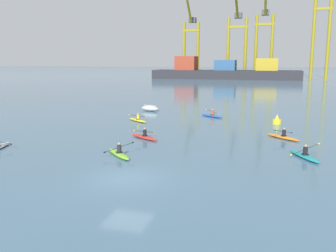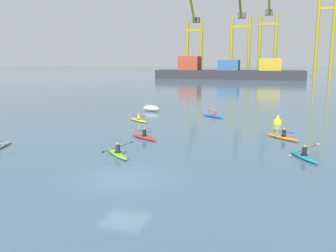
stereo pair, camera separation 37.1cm
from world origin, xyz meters
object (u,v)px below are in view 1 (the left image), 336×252
Objects in this scene: kayak_lime at (119,153)px; gantry_crane_west_mid at (237,37)px; gantry_crane_east_mid at (264,34)px; kayak_blue at (212,115)px; container_barge at (225,72)px; kayak_teal at (304,155)px; kayak_orange at (283,137)px; kayak_red at (144,137)px; kayak_yellow at (138,120)px; channel_buoy at (277,120)px; gantry_crane_west at (191,39)px; gantry_crane_east at (322,24)px; capsized_dinghy at (150,108)px.

gantry_crane_west_mid is at bearing 91.32° from kayak_lime.
kayak_blue is at bearing -92.06° from gantry_crane_east_mid.
kayak_lime is at bearing -86.88° from container_barge.
gantry_crane_east_mid reaches higher than kayak_teal.
gantry_crane_east_mid is 115.37m from kayak_orange.
kayak_red and kayak_yellow have the same top height.
kayak_yellow is 19.43m from kayak_teal.
kayak_teal reaches higher than channel_buoy.
kayak_red is at bearing -93.61° from gantry_crane_east_mid.
gantry_crane_west is 128.30m from kayak_lime.
gantry_crane_east_mid is 121.38m from kayak_teal.
container_barge is at bearing -162.24° from gantry_crane_east.
container_barge is 96.91m from channel_buoy.
kayak_lime is at bearing -88.68° from gantry_crane_west_mid.
gantry_crane_east reaches higher than kayak_teal.
gantry_crane_west_mid is 0.87× the size of gantry_crane_east_mid.
kayak_red is at bearing -86.80° from container_barge.
kayak_red is at bearing 91.72° from kayak_lime.
gantry_crane_east is at bearing 82.80° from kayak_teal.
gantry_crane_east is 14.03× the size of capsized_dinghy.
gantry_crane_west_mid is 30.69× the size of channel_buoy.
gantry_crane_west_mid reaches higher than kayak_red.
kayak_red is 1.04× the size of kayak_yellow.
kayak_blue is 0.94× the size of kayak_teal.
gantry_crane_west is 11.61× the size of capsized_dinghy.
kayak_blue is (3.48, 19.22, 0.00)m from kayak_lime.
gantry_crane_east is (49.13, -3.10, 4.22)m from gantry_crane_west.
kayak_yellow is (-14.82, 5.00, -0.00)m from kayak_orange.
kayak_red is 1.09× the size of kayak_orange.
gantry_crane_west_mid is 106.05m from channel_buoy.
gantry_crane_east_mid reaches higher than container_barge.
gantry_crane_east_mid is at bearing 87.94° from kayak_blue.
gantry_crane_east is at bearing 3.88° from gantry_crane_west_mid.
gantry_crane_west_mid is 9.72× the size of kayak_red.
gantry_crane_west reaches higher than kayak_teal.
kayak_yellow is (1.33, -8.15, -0.18)m from capsized_dinghy.
gantry_crane_east is 12.73× the size of kayak_blue.
gantry_crane_west is at bearing 105.73° from kayak_orange.
kayak_blue reaches higher than channel_buoy.
capsized_dinghy is 0.93× the size of kayak_yellow.
gantry_crane_west reaches higher than kayak_lime.
gantry_crane_east_mid is 11.58× the size of kayak_yellow.
gantry_crane_east is 39.48× the size of channel_buoy.
gantry_crane_east is at bearing -3.61° from gantry_crane_west.
channel_buoy is (16.81, -95.41, -2.32)m from container_barge.
container_barge is 18.87× the size of capsized_dinghy.
kayak_red is (-7.39, -117.25, -16.41)m from gantry_crane_east_mid.
kayak_orange is (0.36, -7.42, -0.19)m from channel_buoy.
gantry_crane_east is 126.94m from kayak_lime.
gantry_crane_east_mid is 20.37m from gantry_crane_east.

